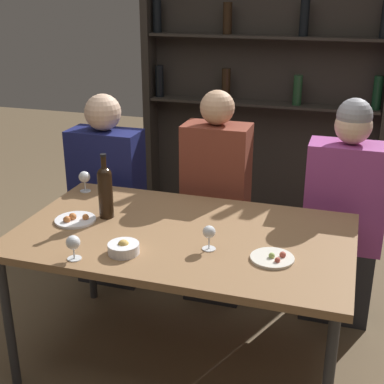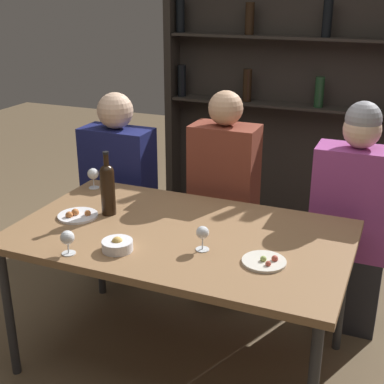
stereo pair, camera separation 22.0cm
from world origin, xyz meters
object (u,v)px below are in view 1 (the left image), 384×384
Objects in this scene: food_plate_1 at (75,219)px; wine_glass_1 at (84,178)px; seated_person_left at (108,197)px; wine_glass_0 at (209,233)px; snack_bowl at (124,248)px; wine_bottle at (105,190)px; seated_person_center at (216,205)px; food_plate_0 at (273,258)px; wine_glass_2 at (73,244)px; seated_person_right at (343,220)px.

wine_glass_1 is at bearing 110.83° from food_plate_1.
food_plate_1 is 0.73m from seated_person_left.
snack_bowl is at bearing -156.80° from wine_glass_0.
food_plate_1 is 0.43m from snack_bowl.
wine_glass_1 is 0.86× the size of snack_bowl.
wine_bottle is 0.77m from seated_person_center.
seated_person_center is (0.67, 0.31, -0.20)m from wine_glass_1.
wine_bottle is at bearing -63.96° from seated_person_left.
seated_person_left is at bearing 145.50° from food_plate_0.
wine_bottle reaches higher than wine_glass_0.
wine_glass_2 is 0.79× the size of snack_bowl.
wine_glass_2 is (0.06, -0.44, -0.07)m from wine_bottle.
seated_person_right is (1.39, 0.31, -0.20)m from wine_glass_1.
wine_bottle is at bearing -152.15° from seated_person_right.
seated_person_right is at bearing 27.85° from wine_bottle.
wine_glass_2 is at bearing -65.31° from wine_glass_1.
wine_glass_0 is at bearing -7.18° from food_plate_1.
food_plate_0 is 0.15× the size of seated_person_left.
wine_bottle is 0.40m from wine_glass_1.
snack_bowl is 1.08m from seated_person_left.
seated_person_left reaches higher than wine_glass_1.
seated_person_left reaches higher than food_plate_0.
food_plate_1 is at bearing -69.17° from wine_glass_1.
wine_glass_0 is at bearing 26.29° from wine_glass_2.
wine_glass_2 is at bearing -81.82° from wine_bottle.
food_plate_1 is (-0.70, 0.09, -0.07)m from wine_glass_0.
wine_glass_0 is 0.71m from food_plate_1.
seated_person_right is (0.88, 0.92, -0.14)m from snack_bowl.
food_plate_1 is (-0.99, 0.10, 0.00)m from food_plate_0.
wine_bottle is 3.04× the size of wine_glass_2.
snack_bowl is 0.95m from seated_person_center.
food_plate_1 is at bearing -151.05° from seated_person_right.
seated_person_left is at bearing 119.84° from snack_bowl.
food_plate_0 is (1.13, -0.48, -0.07)m from wine_glass_1.
wine_glass_0 is 0.56× the size of food_plate_1.
seated_person_right is (0.54, 0.78, -0.19)m from wine_glass_0.
seated_person_right is at bearing 71.70° from food_plate_0.
wine_bottle is 0.45m from wine_glass_2.
wine_bottle is 0.72m from seated_person_left.
seated_person_center reaches higher than snack_bowl.
wine_glass_0 is at bearing 23.20° from snack_bowl.
wine_glass_1 is at bearing -155.49° from seated_person_center.
wine_glass_0 is at bearing -124.90° from seated_person_right.
snack_bowl is 1.29m from seated_person_right.
wine_glass_2 reaches higher than snack_bowl.
wine_bottle is at bearing -46.57° from wine_glass_1.
wine_glass_0 is 0.82m from seated_person_center.
wine_glass_1 is at bearing 133.43° from wine_bottle.
food_plate_0 is 0.92m from seated_person_center.
seated_person_right reaches higher than food_plate_1.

